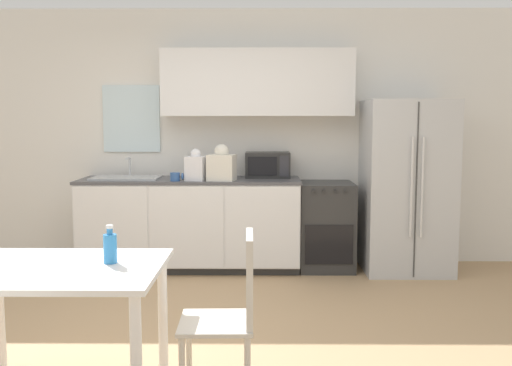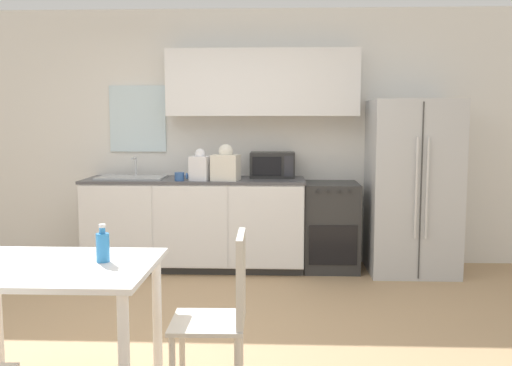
# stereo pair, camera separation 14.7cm
# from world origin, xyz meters

# --- Properties ---
(ground_plane) EXTENTS (12.00, 12.00, 0.00)m
(ground_plane) POSITION_xyz_m (0.00, 0.00, 0.00)
(ground_plane) COLOR tan
(wall_back) EXTENTS (12.00, 0.38, 2.70)m
(wall_back) POSITION_xyz_m (0.07, 2.28, 1.45)
(wall_back) COLOR silver
(wall_back) RESTS_ON ground_plane
(kitchen_counter) EXTENTS (2.25, 0.67, 0.94)m
(kitchen_counter) POSITION_xyz_m (-0.27, 1.96, 0.47)
(kitchen_counter) COLOR #333333
(kitchen_counter) RESTS_ON ground_plane
(oven_range) EXTENTS (0.55, 0.61, 0.90)m
(oven_range) POSITION_xyz_m (1.12, 1.98, 0.45)
(oven_range) COLOR #2D2D2D
(oven_range) RESTS_ON ground_plane
(refrigerator) EXTENTS (0.85, 0.78, 1.74)m
(refrigerator) POSITION_xyz_m (1.93, 1.91, 0.87)
(refrigerator) COLOR silver
(refrigerator) RESTS_ON ground_plane
(kitchen_sink) EXTENTS (0.68, 0.42, 0.21)m
(kitchen_sink) POSITION_xyz_m (-0.93, 1.96, 0.95)
(kitchen_sink) COLOR #B7BABC
(kitchen_sink) RESTS_ON kitchen_counter
(microwave) EXTENTS (0.46, 0.32, 0.26)m
(microwave) POSITION_xyz_m (0.52, 2.09, 1.07)
(microwave) COLOR #282828
(microwave) RESTS_ON kitchen_counter
(coffee_mug) EXTENTS (0.13, 0.10, 0.08)m
(coffee_mug) POSITION_xyz_m (-0.39, 1.74, 0.98)
(coffee_mug) COLOR #335999
(coffee_mug) RESTS_ON kitchen_counter
(grocery_bag_0) EXTENTS (0.30, 0.26, 0.36)m
(grocery_bag_0) POSITION_xyz_m (0.06, 1.79, 1.09)
(grocery_bag_0) COLOR silver
(grocery_bag_0) RESTS_ON kitchen_counter
(grocery_bag_1) EXTENTS (0.22, 0.20, 0.32)m
(grocery_bag_1) POSITION_xyz_m (-0.19, 1.79, 1.08)
(grocery_bag_1) COLOR white
(grocery_bag_1) RESTS_ON kitchen_counter
(dining_table) EXTENTS (1.09, 0.84, 0.77)m
(dining_table) POSITION_xyz_m (-0.62, -0.92, 0.66)
(dining_table) COLOR white
(dining_table) RESTS_ON ground_plane
(dining_chair_side) EXTENTS (0.41, 0.41, 0.93)m
(dining_chair_side) POSITION_xyz_m (0.31, -0.83, 0.54)
(dining_chair_side) COLOR beige
(dining_chair_side) RESTS_ON ground_plane
(drink_bottle) EXTENTS (0.07, 0.07, 0.21)m
(drink_bottle) POSITION_xyz_m (-0.36, -0.85, 0.86)
(drink_bottle) COLOR #338CD8
(drink_bottle) RESTS_ON dining_table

